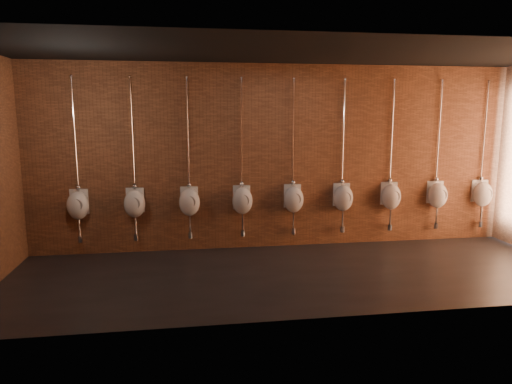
# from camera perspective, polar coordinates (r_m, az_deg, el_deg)

# --- Properties ---
(ground) EXTENTS (8.50, 8.50, 0.00)m
(ground) POSITION_cam_1_polar(r_m,az_deg,el_deg) (6.92, 5.16, -10.16)
(ground) COLOR black
(ground) RESTS_ON ground
(room_shell) EXTENTS (8.54, 3.04, 3.22)m
(room_shell) POSITION_cam_1_polar(r_m,az_deg,el_deg) (6.53, 5.43, 6.71)
(room_shell) COLOR black
(room_shell) RESTS_ON ground
(urinal_0) EXTENTS (0.40, 0.36, 2.71)m
(urinal_0) POSITION_cam_1_polar(r_m,az_deg,el_deg) (8.04, -21.36, -1.44)
(urinal_0) COLOR white
(urinal_0) RESTS_ON ground
(urinal_1) EXTENTS (0.40, 0.36, 2.71)m
(urinal_1) POSITION_cam_1_polar(r_m,az_deg,el_deg) (7.89, -14.93, -1.30)
(urinal_1) COLOR white
(urinal_1) RESTS_ON ground
(urinal_2) EXTENTS (0.40, 0.36, 2.71)m
(urinal_2) POSITION_cam_1_polar(r_m,az_deg,el_deg) (7.84, -8.32, -1.15)
(urinal_2) COLOR white
(urinal_2) RESTS_ON ground
(urinal_3) EXTENTS (0.40, 0.36, 2.71)m
(urinal_3) POSITION_cam_1_polar(r_m,az_deg,el_deg) (7.89, -1.72, -0.98)
(urinal_3) COLOR white
(urinal_3) RESTS_ON ground
(urinal_4) EXTENTS (0.40, 0.36, 2.71)m
(urinal_4) POSITION_cam_1_polar(r_m,az_deg,el_deg) (8.05, 4.72, -0.80)
(urinal_4) COLOR white
(urinal_4) RESTS_ON ground
(urinal_5) EXTENTS (0.40, 0.36, 2.71)m
(urinal_5) POSITION_cam_1_polar(r_m,az_deg,el_deg) (8.30, 10.83, -0.62)
(urinal_5) COLOR white
(urinal_5) RESTS_ON ground
(urinal_6) EXTENTS (0.40, 0.36, 2.71)m
(urinal_6) POSITION_cam_1_polar(r_m,az_deg,el_deg) (8.64, 16.52, -0.45)
(urinal_6) COLOR white
(urinal_6) RESTS_ON ground
(urinal_7) EXTENTS (0.40, 0.36, 2.71)m
(urinal_7) POSITION_cam_1_polar(r_m,az_deg,el_deg) (9.06, 21.73, -0.28)
(urinal_7) COLOR white
(urinal_7) RESTS_ON ground
(urinal_8) EXTENTS (0.40, 0.36, 2.71)m
(urinal_8) POSITION_cam_1_polar(r_m,az_deg,el_deg) (9.55, 26.45, -0.13)
(urinal_8) COLOR white
(urinal_8) RESTS_ON ground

